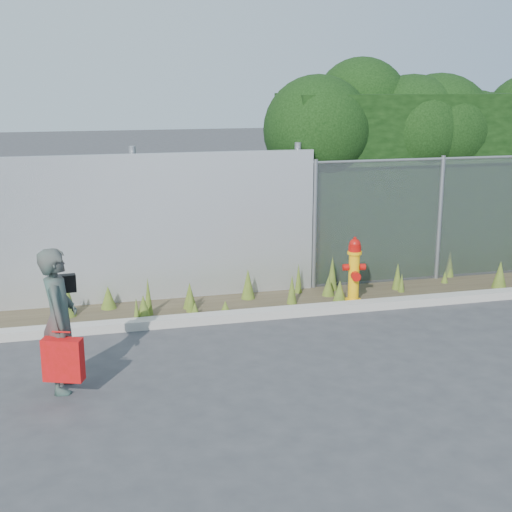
{
  "coord_description": "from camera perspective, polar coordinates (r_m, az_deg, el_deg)",
  "views": [
    {
      "loc": [
        -2.53,
        -7.3,
        3.24
      ],
      "look_at": [
        -0.3,
        1.4,
        1.0
      ],
      "focal_mm": 50.0,
      "sensor_mm": 36.0,
      "label": 1
    }
  ],
  "objects": [
    {
      "name": "ground",
      "position": [
        8.38,
        4.42,
        -8.79
      ],
      "size": [
        80.0,
        80.0,
        0.0
      ],
      "primitive_type": "plane",
      "color": "#363639",
      "rests_on": "ground"
    },
    {
      "name": "hedge",
      "position": [
        13.23,
        16.57,
        8.15
      ],
      "size": [
        7.73,
        2.15,
        3.63
      ],
      "color": "black",
      "rests_on": "ground"
    },
    {
      "name": "red_tote_bag",
      "position": [
        7.66,
        -15.18,
        -8.0
      ],
      "size": [
        0.41,
        0.15,
        0.54
      ],
      "rotation": [
        0.0,
        0.0,
        -0.37
      ],
      "color": "#B3100A"
    },
    {
      "name": "weed_strip",
      "position": [
        10.59,
        1.62,
        -3.01
      ],
      "size": [
        16.0,
        1.32,
        0.54
      ],
      "color": "#403524",
      "rests_on": "ground"
    },
    {
      "name": "black_shoulder_bag",
      "position": [
        7.91,
        -15.13,
        -2.14
      ],
      "size": [
        0.25,
        0.11,
        0.19
      ],
      "rotation": [
        0.0,
        0.0,
        0.08
      ],
      "color": "black"
    },
    {
      "name": "chainlink_fence",
      "position": [
        12.53,
        18.7,
        3.1
      ],
      "size": [
        6.5,
        0.07,
        2.05
      ],
      "color": "gray",
      "rests_on": "ground"
    },
    {
      "name": "curb",
      "position": [
        9.96,
        1.1,
        -4.61
      ],
      "size": [
        16.0,
        0.22,
        0.12
      ],
      "primitive_type": "cube",
      "color": "#A39E94",
      "rests_on": "ground"
    },
    {
      "name": "fire_hydrant",
      "position": [
        10.58,
        7.86,
        -1.22
      ],
      "size": [
        0.33,
        0.3,
        1.0
      ],
      "rotation": [
        0.0,
        0.0,
        -0.16
      ],
      "color": "#FFB50D",
      "rests_on": "ground"
    },
    {
      "name": "corrugated_fence",
      "position": [
        10.55,
        -17.97,
        1.63
      ],
      "size": [
        8.5,
        0.21,
        2.3
      ],
      "color": "silver",
      "rests_on": "ground"
    },
    {
      "name": "woman",
      "position": [
        7.78,
        -15.47,
        -4.97
      ],
      "size": [
        0.41,
        0.59,
        1.56
      ],
      "primitive_type": "imported",
      "rotation": [
        0.0,
        0.0,
        1.51
      ],
      "color": "#106A5C",
      "rests_on": "ground"
    }
  ]
}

